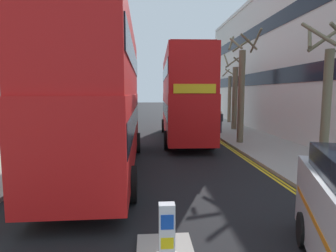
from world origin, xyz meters
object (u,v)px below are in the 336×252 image
keep_left_bollard (167,237)px  double_decker_bus_oncoming (184,94)px  double_decker_bus_away (102,95)px  pedestrian_far (220,121)px

keep_left_bollard → double_decker_bus_oncoming: size_ratio=0.10×
double_decker_bus_away → double_decker_bus_oncoming: same height
keep_left_bollard → pedestrian_far: pedestrian_far is taller
double_decker_bus_oncoming → double_decker_bus_away: bearing=-119.2°
keep_left_bollard → double_decker_bus_away: size_ratio=0.10×
double_decker_bus_oncoming → pedestrian_far: 4.04m
double_decker_bus_away → double_decker_bus_oncoming: 8.54m
keep_left_bollard → double_decker_bus_oncoming: bearing=81.4°
keep_left_bollard → pedestrian_far: 16.62m
keep_left_bollard → double_decker_bus_away: (-2.06, 6.54, 2.42)m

